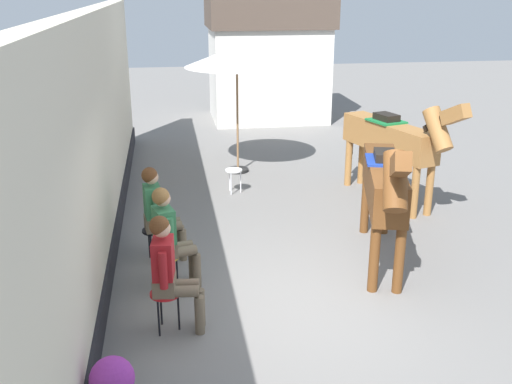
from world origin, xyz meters
name	(u,v)px	position (x,y,z in m)	size (l,w,h in m)	color
ground_plane	(263,215)	(0.00, 3.00, 0.00)	(40.00, 40.00, 0.00)	slate
pub_facade_wall	(93,158)	(-2.55, 1.50, 1.54)	(0.34, 14.00, 3.40)	beige
distant_cottage	(268,56)	(1.40, 10.70, 1.80)	(3.40, 2.60, 3.50)	silver
seated_visitor_near	(170,268)	(-1.60, -0.39, 0.78)	(0.61, 0.49, 1.39)	red
seated_visitor_middle	(169,233)	(-1.59, 0.59, 0.78)	(0.61, 0.48, 1.39)	gold
seated_visitor_far	(158,209)	(-1.74, 1.47, 0.78)	(0.61, 0.49, 1.39)	black
saddled_horse_near	(385,185)	(1.32, 0.92, 1.16)	(1.07, 2.93, 2.06)	brown
saddled_horse_far	(393,139)	(2.37, 3.33, 1.16)	(1.15, 2.90, 2.06)	#9E6B38
cafe_parasol	(237,57)	(-0.12, 5.56, 2.36)	(2.10, 2.10, 2.58)	black
spare_stool_white	(234,172)	(-0.36, 4.21, 0.40)	(0.32, 0.32, 0.46)	white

